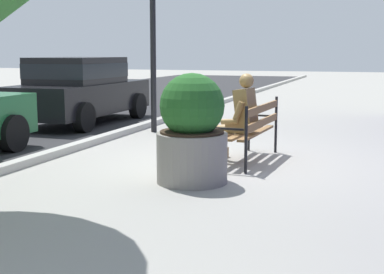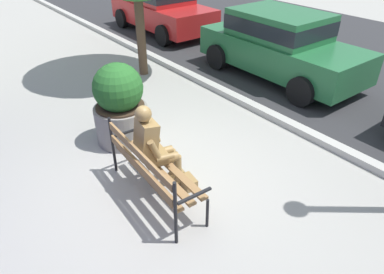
{
  "view_description": "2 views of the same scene",
  "coord_description": "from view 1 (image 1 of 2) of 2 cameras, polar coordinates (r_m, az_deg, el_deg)",
  "views": [
    {
      "loc": [
        -7.99,
        -2.1,
        1.7
      ],
      "look_at": [
        -1.33,
        0.2,
        0.6
      ],
      "focal_mm": 51.57,
      "sensor_mm": 36.0,
      "label": 1
    },
    {
      "loc": [
        3.61,
        -2.1,
        3.4
      ],
      "look_at": [
        0.3,
        0.48,
        0.75
      ],
      "focal_mm": 32.72,
      "sensor_mm": 36.0,
      "label": 2
    }
  ],
  "objects": [
    {
      "name": "curb_stone",
      "position": [
        9.57,
        -12.78,
        -1.22
      ],
      "size": [
        60.0,
        0.2,
        0.12
      ],
      "primitive_type": "cube",
      "color": "#B2AFA8",
      "rests_on": "ground"
    },
    {
      "name": "lamp_post",
      "position": [
        11.67,
        -4.09,
        13.03
      ],
      "size": [
        0.32,
        0.32,
        3.9
      ],
      "color": "black",
      "rests_on": "ground"
    },
    {
      "name": "concrete_planter",
      "position": [
        7.12,
        0.0,
        0.62
      ],
      "size": [
        0.92,
        0.92,
        1.43
      ],
      "color": "gray",
      "rests_on": "ground"
    },
    {
      "name": "bronze_statue_seated",
      "position": [
        8.47,
        4.68,
        1.84
      ],
      "size": [
        0.72,
        0.79,
        1.37
      ],
      "color": "olive",
      "rests_on": "ground"
    },
    {
      "name": "ground_plane",
      "position": [
        8.43,
        4.26,
        -2.78
      ],
      "size": [
        80.0,
        80.0,
        0.0
      ],
      "primitive_type": "plane",
      "color": "#9E9B93"
    },
    {
      "name": "park_bench",
      "position": [
        8.57,
        6.26,
        1.06
      ],
      "size": [
        1.82,
        0.63,
        0.95
      ],
      "color": "olive",
      "rests_on": "ground"
    },
    {
      "name": "parked_car_black",
      "position": [
        13.31,
        -11.54,
        4.98
      ],
      "size": [
        4.11,
        1.95,
        1.56
      ],
      "color": "black",
      "rests_on": "ground"
    }
  ]
}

